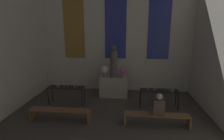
{
  "coord_description": "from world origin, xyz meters",
  "views": [
    {
      "loc": [
        0.74,
        2.39,
        3.26
      ],
      "look_at": [
        0.0,
        9.54,
        1.5
      ],
      "focal_mm": 28.0,
      "sensor_mm": 36.0,
      "label": 1
    }
  ],
  "objects": [
    {
      "name": "pew_back_left",
      "position": [
        -1.69,
        7.84,
        0.32
      ],
      "size": [
        2.18,
        0.36,
        0.43
      ],
      "color": "brown",
      "rests_on": "ground_plane"
    },
    {
      "name": "wall_back",
      "position": [
        0.0,
        11.31,
        2.71
      ],
      "size": [
        7.81,
        0.16,
        5.36
      ],
      "color": "beige",
      "rests_on": "ground_plane"
    },
    {
      "name": "pew_back_right",
      "position": [
        1.69,
        7.84,
        0.32
      ],
      "size": [
        2.18,
        0.36,
        0.43
      ],
      "color": "brown",
      "rests_on": "ground_plane"
    },
    {
      "name": "candle_rack_left",
      "position": [
        -1.96,
        9.27,
        0.68
      ],
      "size": [
        1.54,
        0.47,
        0.96
      ],
      "color": "black",
      "rests_on": "ground_plane"
    },
    {
      "name": "statue",
      "position": [
        0.0,
        10.34,
        1.67
      ],
      "size": [
        0.35,
        0.35,
        1.5
      ],
      "color": "#5B5651",
      "rests_on": "altar"
    },
    {
      "name": "person_seated",
      "position": [
        1.73,
        7.84,
        0.76
      ],
      "size": [
        0.36,
        0.24,
        0.74
      ],
      "color": "#4C4238",
      "rests_on": "pew_back_right"
    },
    {
      "name": "flower_vase_left",
      "position": [
        -0.43,
        10.34,
        1.28
      ],
      "size": [
        0.34,
        0.34,
        0.52
      ],
      "color": "#937A5B",
      "rests_on": "altar"
    },
    {
      "name": "flower_vase_right",
      "position": [
        0.43,
        10.34,
        1.28
      ],
      "size": [
        0.34,
        0.34,
        0.52
      ],
      "color": "#937A5B",
      "rests_on": "altar"
    },
    {
      "name": "candle_rack_right",
      "position": [
        1.96,
        9.27,
        0.68
      ],
      "size": [
        1.54,
        0.47,
        0.97
      ],
      "color": "black",
      "rests_on": "ground_plane"
    },
    {
      "name": "altar",
      "position": [
        0.0,
        10.34,
        0.49
      ],
      "size": [
        1.33,
        0.63,
        0.97
      ],
      "color": "#ADA38E",
      "rests_on": "ground_plane"
    }
  ]
}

